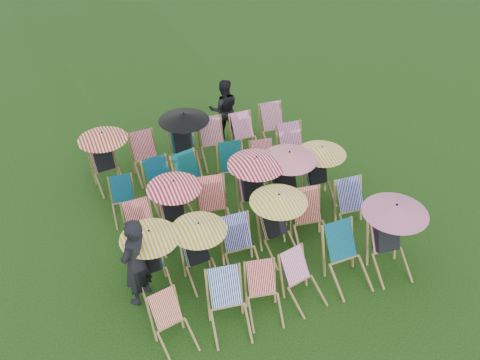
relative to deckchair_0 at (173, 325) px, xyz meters
name	(u,v)px	position (x,y,z in m)	size (l,w,h in m)	color
ground	(236,223)	(2.04, 2.26, -0.42)	(100.00, 100.00, 0.00)	black
deckchair_0	(173,325)	(0.00, 0.00, 0.00)	(0.68, 0.86, 0.84)	olive
deckchair_1	(229,306)	(0.93, -0.06, 0.06)	(0.77, 0.98, 0.97)	olive
deckchair_2	(264,295)	(1.58, -0.03, 0.02)	(0.73, 0.90, 0.87)	olive
deckchair_3	(303,281)	(2.33, -0.01, 0.02)	(0.72, 0.89, 0.87)	olive
deckchair_4	(348,259)	(3.27, 0.08, 0.09)	(0.68, 0.95, 1.03)	olive
deckchair_5	(391,237)	(4.13, 0.05, 0.32)	(1.17, 1.24, 1.39)	olive
deckchair_6	(151,260)	(0.04, 1.29, 0.23)	(1.03, 1.08, 1.23)	olive
deckchair_7	(200,251)	(0.88, 1.18, 0.21)	(1.01, 1.06, 1.20)	olive
deckchair_8	(241,249)	(1.65, 1.08, 0.06)	(0.68, 0.92, 0.96)	olive
deckchair_9	(278,223)	(2.47, 1.24, 0.26)	(1.08, 1.15, 1.28)	olive
deckchair_10	(310,222)	(3.15, 1.21, 0.08)	(0.81, 1.03, 1.01)	olive
deckchair_11	(355,210)	(4.15, 1.19, 0.07)	(0.72, 0.96, 0.98)	olive
deckchair_12	(143,231)	(0.14, 2.27, 0.04)	(0.65, 0.88, 0.93)	olive
deckchair_13	(175,209)	(0.83, 2.42, 0.24)	(1.06, 1.10, 1.26)	olive
deckchair_14	(214,209)	(1.58, 2.31, 0.08)	(0.80, 1.01, 0.99)	olive
deckchair_15	(255,187)	(2.51, 2.37, 0.31)	(1.16, 1.23, 1.38)	olive
deckchair_16	(288,181)	(3.23, 2.30, 0.29)	(1.14, 1.20, 1.35)	olive
deckchair_17	(320,173)	(4.02, 2.37, 0.23)	(1.03, 1.08, 1.23)	olive
deckchair_18	(124,201)	(0.02, 3.37, -0.01)	(0.61, 0.80, 0.81)	olive
deckchair_19	(163,186)	(0.87, 3.47, 0.06)	(0.72, 0.94, 0.95)	olive
deckchair_20	(193,180)	(1.52, 3.39, 0.06)	(0.80, 0.99, 0.97)	olive
deckchair_21	(234,170)	(2.46, 3.39, 0.06)	(0.77, 0.97, 0.96)	olive
deckchair_22	(264,165)	(3.19, 3.38, 0.01)	(0.70, 0.88, 0.86)	olive
deckchair_23	(295,151)	(4.01, 3.48, 0.09)	(0.76, 1.00, 1.02)	olive
deckchair_24	(105,159)	(-0.06, 4.63, 0.26)	(1.08, 1.15, 1.28)	olive
deckchair_25	(147,158)	(0.85, 4.58, 0.06)	(0.66, 0.91, 0.96)	olive
deckchair_26	(184,140)	(1.74, 4.60, 0.30)	(1.15, 1.21, 1.36)	olive
deckchair_27	(214,143)	(2.44, 4.53, 0.07)	(0.74, 0.97, 0.99)	olive
deckchair_28	(246,136)	(3.27, 4.56, 0.04)	(0.62, 0.86, 0.93)	olive
deckchair_29	(275,128)	(4.07, 4.61, 0.07)	(0.70, 0.94, 0.97)	olive
person_left	(135,262)	(-0.26, 1.11, 0.46)	(0.64, 0.42, 1.77)	black
person_rear	(224,109)	(3.07, 5.48, 0.36)	(0.76, 0.59, 1.56)	black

